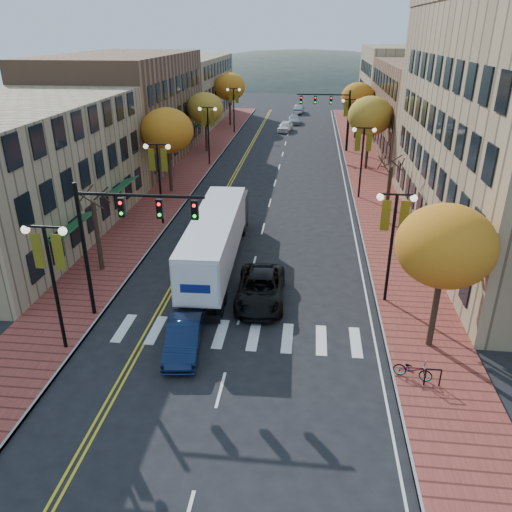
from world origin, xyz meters
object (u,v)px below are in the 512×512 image
(navy_sedan, at_px, (184,338))
(bicycle, at_px, (413,370))
(semi_truck, at_px, (218,234))
(black_suv, at_px, (261,289))

(navy_sedan, height_order, bicycle, navy_sedan)
(semi_truck, bearing_deg, black_suv, -55.73)
(semi_truck, relative_size, navy_sedan, 3.47)
(navy_sedan, distance_m, bicycle, 9.96)
(black_suv, height_order, bicycle, black_suv)
(semi_truck, bearing_deg, navy_sedan, -91.44)
(semi_truck, height_order, black_suv, semi_truck)
(black_suv, bearing_deg, semi_truck, 124.00)
(semi_truck, xyz_separation_m, navy_sedan, (0.02, -9.04, -1.43))
(navy_sedan, height_order, black_suv, black_suv)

